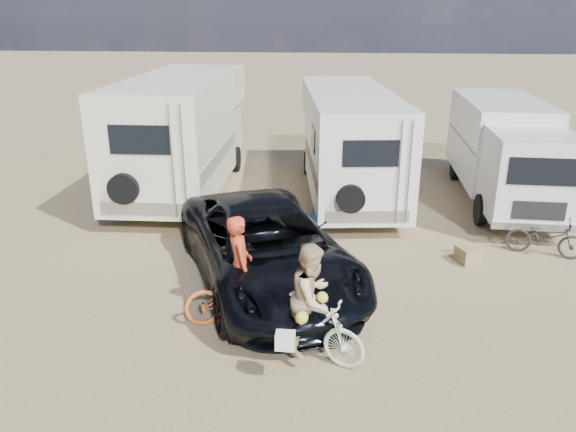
# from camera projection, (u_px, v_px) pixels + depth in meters

# --- Properties ---
(ground) EXTENTS (140.00, 140.00, 0.00)m
(ground) POSITION_uv_depth(u_px,v_px,m) (368.00, 313.00, 10.20)
(ground) COLOR #98815B
(ground) RESTS_ON ground
(rv_main) EXTENTS (3.26, 7.82, 3.12)m
(rv_main) POSITION_uv_depth(u_px,v_px,m) (348.00, 144.00, 16.32)
(rv_main) COLOR white
(rv_main) RESTS_ON ground
(rv_left) EXTENTS (2.87, 7.77, 3.48)m
(rv_left) POSITION_uv_depth(u_px,v_px,m) (183.00, 135.00, 16.63)
(rv_left) COLOR white
(rv_left) RESTS_ON ground
(box_truck) EXTENTS (2.38, 7.05, 2.83)m
(box_truck) POSITION_uv_depth(u_px,v_px,m) (505.00, 154.00, 15.78)
(box_truck) COLOR silver
(box_truck) RESTS_ON ground
(dark_suv) EXTENTS (4.88, 6.51, 1.64)m
(dark_suv) POSITION_uv_depth(u_px,v_px,m) (266.00, 247.00, 11.02)
(dark_suv) COLOR black
(dark_suv) RESTS_ON ground
(bike_man) EXTENTS (2.14, 1.34, 1.06)m
(bike_man) POSITION_uv_depth(u_px,v_px,m) (241.00, 293.00, 9.79)
(bike_man) COLOR #CC5721
(bike_man) RESTS_ON ground
(bike_woman) EXTENTS (1.87, 1.21, 1.09)m
(bike_woman) POSITION_uv_depth(u_px,v_px,m) (312.00, 328.00, 8.69)
(bike_woman) COLOR beige
(bike_woman) RESTS_ON ground
(rider_man) EXTENTS (0.63, 0.77, 1.83)m
(rider_man) POSITION_uv_depth(u_px,v_px,m) (240.00, 274.00, 9.66)
(rider_man) COLOR #C23B20
(rider_man) RESTS_ON ground
(rider_woman) EXTENTS (0.98, 1.08, 1.81)m
(rider_woman) POSITION_uv_depth(u_px,v_px,m) (312.00, 308.00, 8.56)
(rider_woman) COLOR tan
(rider_woman) RESTS_ON ground
(bike_parked) EXTENTS (1.79, 1.06, 0.89)m
(bike_parked) POSITION_uv_depth(u_px,v_px,m) (545.00, 237.00, 12.46)
(bike_parked) COLOR #242624
(bike_parked) RESTS_ON ground
(cooler) EXTENTS (0.69, 0.59, 0.46)m
(cooler) POSITION_uv_depth(u_px,v_px,m) (305.00, 225.00, 13.77)
(cooler) COLOR #1F5E8D
(cooler) RESTS_ON ground
(crate) EXTENTS (0.59, 0.59, 0.36)m
(crate) POSITION_uv_depth(u_px,v_px,m) (468.00, 255.00, 12.18)
(crate) COLOR olive
(crate) RESTS_ON ground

